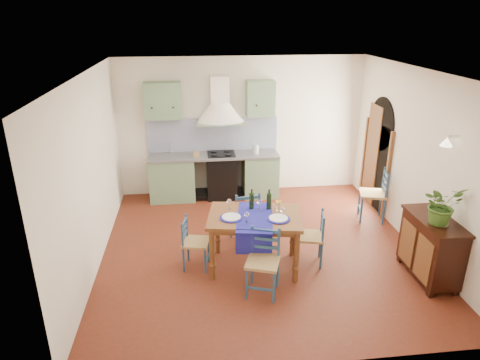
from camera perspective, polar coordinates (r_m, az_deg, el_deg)
name	(u,v)px	position (r m, az deg, el deg)	size (l,w,h in m)	color
floor	(260,248)	(7.06, 2.66, -9.07)	(5.00, 5.00, 0.00)	#49200F
back_wall	(220,147)	(8.68, -2.71, 4.48)	(5.00, 0.96, 2.80)	silver
right_wall	(409,159)	(7.53, 21.58, 2.59)	(0.26, 5.00, 2.80)	silver
left_wall	(91,174)	(6.55, -19.27, 0.74)	(0.04, 5.00, 2.80)	silver
ceiling	(263,72)	(6.13, 3.11, 14.15)	(5.00, 5.00, 0.01)	silver
dining_table	(255,222)	(6.23, 2.02, -5.57)	(1.47, 1.14, 1.17)	brown
chair_near	(263,261)	(5.83, 3.11, -10.79)	(0.54, 0.54, 0.92)	navy
chair_far	(245,216)	(6.99, 0.73, -4.83)	(0.49, 0.49, 0.94)	navy
chair_left	(194,243)	(6.41, -6.16, -8.30)	(0.44, 0.44, 0.80)	navy
chair_right	(312,237)	(6.57, 9.60, -7.50)	(0.47, 0.47, 0.84)	navy
chair_spare	(375,194)	(8.14, 17.51, -1.83)	(0.56, 0.56, 0.97)	navy
sideboard	(431,246)	(6.66, 24.09, -8.06)	(0.50, 1.05, 0.94)	black
potted_plant	(442,205)	(6.26, 25.36, -3.00)	(0.50, 0.43, 0.55)	#375F20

